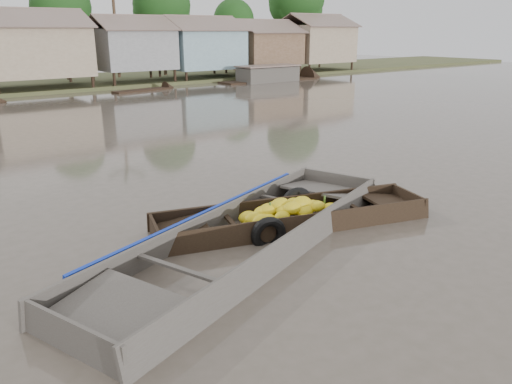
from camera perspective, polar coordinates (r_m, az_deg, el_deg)
ground at (r=10.48m, az=6.07°, el=-4.49°), size 120.00×120.00×0.00m
riverbank at (r=40.05m, az=-24.26°, el=15.22°), size 120.00×12.47×10.22m
banana_boat at (r=10.70m, az=3.71°, el=-2.91°), size 6.17×3.15×0.84m
viewer_boat at (r=9.69m, az=-0.97°, el=-5.84°), size 8.47×4.72×0.66m
distant_boats at (r=37.81m, az=-6.33°, el=12.26°), size 45.17×3.23×1.38m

